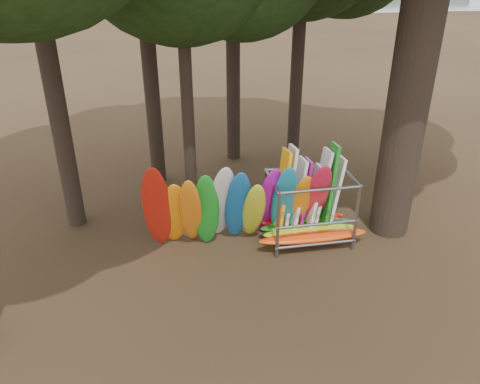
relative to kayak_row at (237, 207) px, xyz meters
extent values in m
plane|color=#47331E|center=(0.67, -0.82, -1.30)|extent=(120.00, 120.00, 0.00)
plane|color=gray|center=(0.67, 59.18, -1.30)|extent=(160.00, 160.00, 0.00)
cylinder|color=black|center=(-4.74, 2.26, 4.67)|extent=(0.54, 0.54, 11.95)
cylinder|color=black|center=(-2.10, 5.00, 4.74)|extent=(0.52, 0.52, 12.08)
cylinder|color=black|center=(1.03, 6.70, 4.46)|extent=(0.54, 0.54, 11.53)
cylinder|color=black|center=(3.40, 6.08, 3.79)|extent=(0.49, 0.49, 10.18)
cylinder|color=black|center=(-1.07, 2.58, 3.63)|extent=(0.38, 0.38, 9.86)
cylinder|color=black|center=(6.53, 2.82, 4.85)|extent=(0.53, 0.53, 12.30)
ellipsoid|color=red|center=(-2.19, -0.10, 0.20)|extent=(0.85, 1.59, 3.11)
ellipsoid|color=orange|center=(-1.75, 0.09, -0.12)|extent=(0.84, 1.40, 2.48)
ellipsoid|color=orange|center=(-1.31, -0.14, 0.03)|extent=(0.75, 1.85, 2.79)
ellipsoid|color=#187C1E|center=(-0.87, 0.03, -0.06)|extent=(0.79, 0.98, 2.55)
ellipsoid|color=silver|center=(-0.43, 0.15, 0.07)|extent=(0.87, 1.55, 2.84)
ellipsoid|color=#135293|center=(0.01, 0.01, 0.00)|extent=(0.72, 1.39, 2.70)
ellipsoid|color=gold|center=(0.45, -0.05, -0.16)|extent=(0.72, 1.58, 2.42)
ellipsoid|color=#A5109D|center=(0.89, 0.17, -0.02)|extent=(0.82, 1.48, 2.67)
ellipsoid|color=#156F8A|center=(1.33, -0.06, 0.02)|extent=(0.85, 1.32, 2.74)
ellipsoid|color=orange|center=(1.77, 0.01, -0.13)|extent=(0.73, 1.43, 2.47)
ellipsoid|color=red|center=(2.21, -0.09, 0.09)|extent=(0.87, 1.93, 2.91)
ellipsoid|color=#F8450D|center=(2.09, -0.54, -0.88)|extent=(3.19, 0.55, 0.24)
ellipsoid|color=#AAD01B|center=(2.09, -0.22, -0.88)|extent=(2.79, 0.55, 0.24)
ellipsoid|color=#1E6716|center=(2.09, 0.13, -0.88)|extent=(2.82, 0.55, 0.24)
ellipsoid|color=red|center=(2.09, 0.48, -0.88)|extent=(2.61, 0.55, 0.24)
cube|color=#FC9E0D|center=(1.27, 0.11, 0.10)|extent=(0.46, 0.82, 2.82)
cube|color=silver|center=(1.51, 0.27, 0.11)|extent=(0.43, 0.81, 2.85)
cube|color=silver|center=(1.74, 0.15, -0.05)|extent=(0.47, 0.79, 2.52)
cube|color=#911879|center=(1.98, 0.30, -0.11)|extent=(0.38, 0.76, 2.42)
cube|color=white|center=(2.21, 0.09, -0.16)|extent=(0.45, 0.75, 2.30)
cube|color=silver|center=(2.45, 0.25, 0.04)|extent=(0.58, 0.79, 2.70)
cube|color=#1B791E|center=(2.68, 0.14, 0.13)|extent=(0.40, 0.79, 2.89)
cube|color=white|center=(2.92, 0.30, -0.10)|extent=(0.49, 0.76, 2.43)
camera|label=1|loc=(-1.98, -11.24, 6.19)|focal=35.00mm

